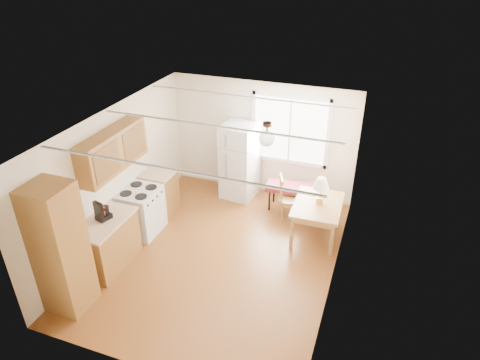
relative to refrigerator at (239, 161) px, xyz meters
The scene contains 11 objects.
room_shell 2.19m from the refrigerator, 79.83° to the right, with size 4.60×5.60×2.62m.
kitchen_run 3.06m from the refrigerator, 115.87° to the right, with size 0.65×3.40×2.20m.
window_unit 1.27m from the refrigerator, 19.87° to the left, with size 1.64×0.05×1.51m.
pendant_light 2.47m from the refrigerator, 57.87° to the right, with size 0.26×0.26×0.40m.
refrigerator is the anchor object (origin of this frame).
bench 1.38m from the refrigerator, ahead, with size 1.29×0.57×0.58m.
dining_table 2.11m from the refrigerator, 26.65° to the right, with size 0.89×1.17×0.72m.
chair 1.31m from the refrigerator, 25.07° to the right, with size 0.45×0.45×0.92m.
table_lamp 2.12m from the refrigerator, 25.61° to the right, with size 0.30×0.30×0.52m.
coffee_maker 3.23m from the refrigerator, 114.54° to the right, with size 0.24×0.28×0.37m.
kettle 3.20m from the refrigerator, 114.95° to the right, with size 0.12×0.12×0.23m.
Camera 1 is at (2.41, -5.58, 4.91)m, focal length 32.00 mm.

